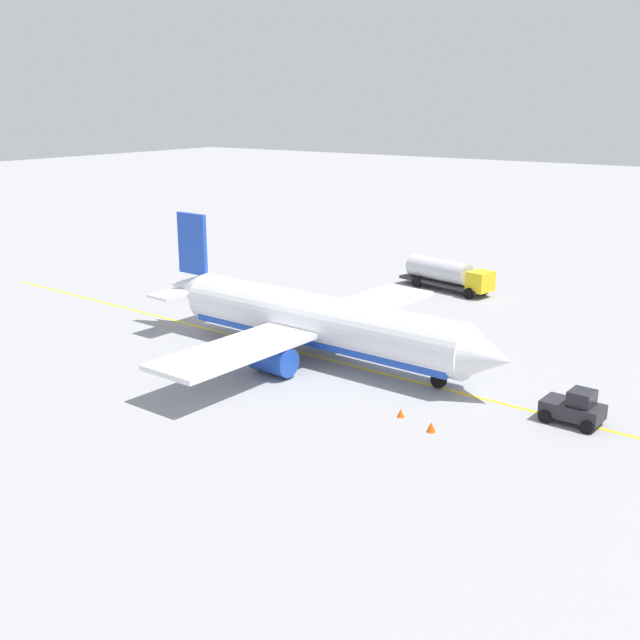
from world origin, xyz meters
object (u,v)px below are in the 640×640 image
(airplane, at_px, (315,322))
(pushback_tug, at_px, (574,408))
(safety_cone_wingtip, at_px, (431,427))
(safety_cone_nose, at_px, (401,413))
(refueling_worker, at_px, (388,300))
(fuel_tanker, at_px, (447,274))

(airplane, relative_size, pushback_tug, 8.83)
(pushback_tug, xyz_separation_m, safety_cone_wingtip, (-6.47, -6.22, -0.69))
(airplane, relative_size, safety_cone_nose, 59.25)
(pushback_tug, bearing_deg, safety_cone_wingtip, -136.12)
(pushback_tug, height_order, safety_cone_nose, pushback_tug)
(pushback_tug, bearing_deg, airplane, 176.78)
(airplane, xyz_separation_m, refueling_worker, (-2.75, 15.58, -1.95))
(airplane, height_order, pushback_tug, airplane)
(pushback_tug, bearing_deg, refueling_worker, 144.12)
(pushback_tug, distance_m, safety_cone_nose, 10.54)
(refueling_worker, bearing_deg, safety_cone_wingtip, -54.04)
(refueling_worker, bearing_deg, fuel_tanker, 83.55)
(refueling_worker, xyz_separation_m, safety_cone_nose, (14.06, -22.06, -0.55))
(pushback_tug, xyz_separation_m, refueling_worker, (-23.12, 16.72, -0.19))
(safety_cone_wingtip, bearing_deg, safety_cone_nose, 161.11)
(safety_cone_nose, distance_m, safety_cone_wingtip, 2.74)
(pushback_tug, height_order, safety_cone_wingtip, pushback_tug)
(airplane, xyz_separation_m, safety_cone_wingtip, (13.90, -7.37, -2.46))
(airplane, height_order, safety_cone_nose, airplane)
(pushback_tug, relative_size, refueling_worker, 2.17)
(safety_cone_wingtip, bearing_deg, pushback_tug, 43.88)
(pushback_tug, relative_size, safety_cone_nose, 6.71)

